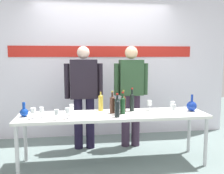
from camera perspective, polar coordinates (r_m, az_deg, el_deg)
ground_plane at (r=3.74m, az=0.34°, el=-16.98°), size 10.00×10.00×0.00m
back_wall at (r=4.75m, az=-2.04°, el=6.84°), size 4.85×0.11×3.00m
display_table at (r=3.52m, az=0.35°, el=-7.02°), size 2.63×0.62×0.72m
decanter_blue_left at (r=3.55m, az=-19.42°, el=-5.36°), size 0.11×0.11×0.20m
decanter_blue_right at (r=3.85m, az=17.73°, el=-4.12°), size 0.15×0.15×0.25m
presenter_left at (r=4.07m, az=-6.45°, el=-0.87°), size 0.62×0.22×1.68m
presenter_right at (r=4.17m, az=4.34°, el=-0.74°), size 0.57×0.22×1.68m
wine_bottle_0 at (r=3.69m, az=-2.59°, el=-3.41°), size 0.07×0.07×0.30m
wine_bottle_1 at (r=3.50m, az=2.44°, el=-4.02°), size 0.07×0.07×0.31m
wine_bottle_2 at (r=3.67m, az=4.58°, el=-3.29°), size 0.06×0.06×0.34m
wine_bottle_3 at (r=3.45m, az=1.18°, el=-4.22°), size 0.07×0.07×0.32m
wine_bottle_4 at (r=3.65m, az=2.62°, el=-3.63°), size 0.07×0.07×0.31m
wine_bottle_5 at (r=3.30m, az=1.20°, el=-4.68°), size 0.07×0.07×0.32m
wine_bottle_6 at (r=3.52m, az=0.06°, el=-3.88°), size 0.07×0.07×0.32m
wine_glass_left_0 at (r=3.38m, az=-17.57°, el=-5.18°), size 0.07×0.07×0.14m
wine_glass_left_1 at (r=3.47m, az=-9.21°, el=-4.70°), size 0.06×0.06×0.15m
wine_glass_left_2 at (r=3.41m, az=-15.80°, el=-5.13°), size 0.06×0.06×0.14m
wine_glass_left_3 at (r=3.28m, az=-10.12°, el=-5.37°), size 0.07×0.07×0.14m
wine_glass_left_4 at (r=3.24m, az=-12.54°, el=-5.71°), size 0.06×0.06×0.14m
wine_glass_right_0 at (r=3.69m, az=13.65°, el=-3.90°), size 0.06×0.06×0.16m
wine_glass_right_1 at (r=3.76m, az=8.58°, el=-3.67°), size 0.07×0.07×0.15m
wine_glass_right_2 at (r=3.55m, az=13.87°, el=-4.51°), size 0.07×0.07×0.14m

